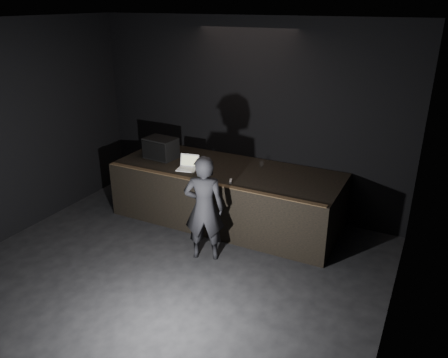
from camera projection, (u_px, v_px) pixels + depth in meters
ground at (134, 306)px, 5.75m from camera, size 7.00×7.00×0.00m
room_walls at (120, 162)px, 4.98m from camera, size 6.10×7.10×3.52m
stage_riser at (227, 195)px, 7.81m from camera, size 4.00×1.50×1.00m
riser_lip at (207, 182)px, 7.03m from camera, size 3.92×0.10×0.01m
stage_monitor at (161, 148)px, 8.07m from camera, size 0.60×0.47×0.38m
cable at (169, 151)px, 8.50m from camera, size 0.79×0.12×0.02m
laptop at (188, 165)px, 7.60m from camera, size 0.39×0.36×0.23m
beer_can at (205, 172)px, 7.26m from camera, size 0.07×0.07×0.17m
plastic_cup at (262, 164)px, 7.70m from camera, size 0.08×0.08×0.10m
wii_remote at (231, 181)px, 7.06m from camera, size 0.09×0.15×0.03m
person at (204, 208)px, 6.54m from camera, size 0.71×0.59×1.67m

